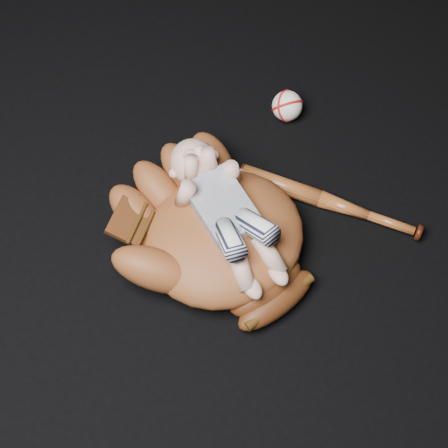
# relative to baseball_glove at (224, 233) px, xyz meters

# --- Properties ---
(baseball_glove) EXTENTS (0.46, 0.51, 0.14)m
(baseball_glove) POSITION_rel_baseball_glove_xyz_m (0.00, 0.00, 0.00)
(baseball_glove) COLOR #653015
(baseball_glove) RESTS_ON ground
(newborn_baby) EXTENTS (0.17, 0.35, 0.14)m
(newborn_baby) POSITION_rel_baseball_glove_xyz_m (0.01, 0.00, 0.05)
(newborn_baby) COLOR #D79F8A
(newborn_baby) RESTS_ON baseball_glove
(baseball_bat) EXTENTS (0.26, 0.34, 0.04)m
(baseball_bat) POSITION_rel_baseball_glove_xyz_m (0.24, -0.02, -0.05)
(baseball_bat) COLOR brown
(baseball_bat) RESTS_ON ground
(baseball) EXTENTS (0.08, 0.08, 0.07)m
(baseball) POSITION_rel_baseball_glove_xyz_m (0.30, 0.23, -0.04)
(baseball) COLOR white
(baseball) RESTS_ON ground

